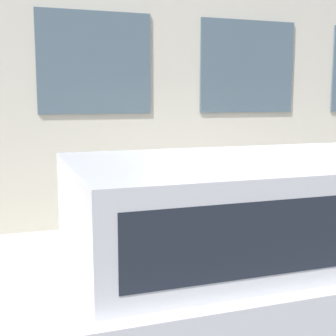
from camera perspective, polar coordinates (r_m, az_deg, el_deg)
name	(u,v)px	position (r m, az deg, el deg)	size (l,w,h in m)	color
ground_plane	(263,299)	(5.44, 11.46, -15.35)	(80.00, 80.00, 0.00)	#47474C
sidewalk	(210,253)	(6.59, 5.13, -10.23)	(2.85, 60.00, 0.15)	#A8A093
fire_hydrant	(206,248)	(5.34, 4.63, -9.70)	(0.30, 0.42, 0.74)	gold
person	(129,214)	(5.09, -4.80, -5.65)	(0.32, 0.21, 1.33)	#232328
parked_truck_silver_near	(268,251)	(3.85, 12.06, -9.83)	(1.95, 5.18, 1.73)	black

